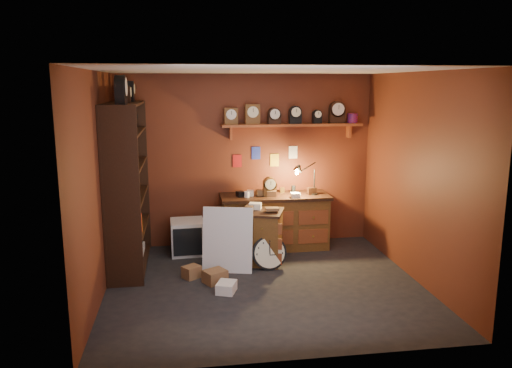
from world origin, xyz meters
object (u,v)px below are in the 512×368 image
object	(u,v)px
shelving_unit	(125,179)
workbench	(275,218)
big_round_clock	(269,253)
low_cabinet	(259,234)

from	to	relation	value
shelving_unit	workbench	bearing A→B (deg)	12.67
shelving_unit	big_round_clock	xyz separation A→B (m)	(1.95, -0.42, -1.02)
low_cabinet	workbench	bearing A→B (deg)	78.74
low_cabinet	big_round_clock	world-z (taller)	low_cabinet
workbench	big_round_clock	distance (m)	0.98
workbench	low_cabinet	distance (m)	0.72
big_round_clock	low_cabinet	bearing A→B (deg)	109.90
big_round_clock	shelving_unit	bearing A→B (deg)	167.83
shelving_unit	low_cabinet	size ratio (longest dim) A/B	3.00
shelving_unit	big_round_clock	world-z (taller)	shelving_unit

